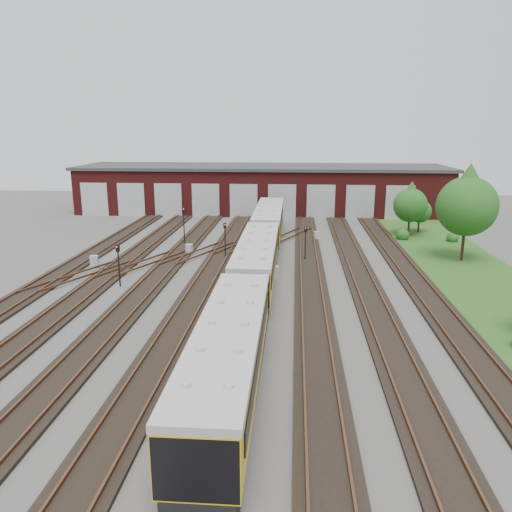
{
  "coord_description": "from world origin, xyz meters",
  "views": [
    {
      "loc": [
        4.71,
        -30.38,
        11.44
      ],
      "look_at": [
        1.82,
        6.18,
        2.0
      ],
      "focal_mm": 35.0,
      "sensor_mm": 36.0,
      "label": 1
    }
  ],
  "objects": [
    {
      "name": "signal_mast_1",
      "position": [
        -8.15,
        4.06,
        2.06
      ],
      "size": [
        0.31,
        0.3,
        3.2
      ],
      "rotation": [
        0.0,
        0.0,
        -0.38
      ],
      "color": "black",
      "rests_on": "ground"
    },
    {
      "name": "signal_mast_3",
      "position": [
        5.67,
        12.42,
        1.98
      ],
      "size": [
        0.26,
        0.24,
        3.12
      ],
      "rotation": [
        0.0,
        0.0,
        -0.22
      ],
      "color": "black",
      "rests_on": "ground"
    },
    {
      "name": "bush_1",
      "position": [
        16.08,
        22.09,
        0.69
      ],
      "size": [
        1.39,
        1.39,
        1.39
      ],
      "primitive_type": "sphere",
      "color": "#1A4915",
      "rests_on": "ground"
    },
    {
      "name": "grass_verge",
      "position": [
        19.0,
        10.0,
        0.03
      ],
      "size": [
        8.0,
        55.0,
        0.05
      ],
      "primitive_type": "cube",
      "color": "#2D531B",
      "rests_on": "ground"
    },
    {
      "name": "tree_2",
      "position": [
        19.53,
        13.72,
        5.5
      ],
      "size": [
        5.17,
        5.17,
        8.56
      ],
      "color": "#341F17",
      "rests_on": "ground"
    },
    {
      "name": "relay_cabinet_4",
      "position": [
        3.23,
        6.91,
        0.51
      ],
      "size": [
        0.7,
        0.62,
        1.02
      ],
      "primitive_type": "cube",
      "rotation": [
        0.0,
        0.0,
        0.19
      ],
      "color": "#A7AAAC",
      "rests_on": "ground"
    },
    {
      "name": "tree_0",
      "position": [
        17.03,
        23.84,
        3.84
      ],
      "size": [
        3.6,
        3.6,
        5.97
      ],
      "color": "#341F17",
      "rests_on": "ground"
    },
    {
      "name": "metro_train",
      "position": [
        2.0,
        5.06,
        1.92
      ],
      "size": [
        2.77,
        47.0,
        3.1
      ],
      "rotation": [
        0.0,
        0.0,
        0.0
      ],
      "color": "black",
      "rests_on": "ground"
    },
    {
      "name": "signal_mast_0",
      "position": [
        -6.36,
        17.96,
        2.42
      ],
      "size": [
        0.33,
        0.31,
        3.81
      ],
      "rotation": [
        0.0,
        0.0,
        0.36
      ],
      "color": "black",
      "rests_on": "ground"
    },
    {
      "name": "relay_cabinet_1",
      "position": [
        -12.01,
        8.79,
        0.54
      ],
      "size": [
        0.77,
        0.69,
        1.07
      ],
      "primitive_type": "cube",
      "rotation": [
        0.0,
        0.0,
        0.28
      ],
      "color": "#A7AAAC",
      "rests_on": "ground"
    },
    {
      "name": "bush_2",
      "position": [
        21.01,
        21.41,
        0.61
      ],
      "size": [
        1.21,
        1.21,
        1.21
      ],
      "primitive_type": "sphere",
      "color": "#1A4915",
      "rests_on": "ground"
    },
    {
      "name": "track_network",
      "position": [
        -0.17,
        0.59,
        0.11
      ],
      "size": [
        30.4,
        70.0,
        0.33
      ],
      "color": "black",
      "rests_on": "ground"
    },
    {
      "name": "maintenance_shed",
      "position": [
        -0.01,
        39.97,
        3.2
      ],
      "size": [
        51.0,
        12.5,
        6.35
      ],
      "color": "#4F1314",
      "rests_on": "ground"
    },
    {
      "name": "ground",
      "position": [
        0.0,
        0.0,
        0.0
      ],
      "size": [
        120.0,
        120.0,
        0.0
      ],
      "primitive_type": "plane",
      "color": "#4C4946",
      "rests_on": "ground"
    },
    {
      "name": "relay_cabinet_3",
      "position": [
        7.0,
        21.11,
        0.46
      ],
      "size": [
        0.67,
        0.62,
        0.91
      ],
      "primitive_type": "cube",
      "rotation": [
        0.0,
        0.0,
        0.35
      ],
      "color": "#A7AAAC",
      "rests_on": "ground"
    },
    {
      "name": "tree_1",
      "position": [
        18.6,
        25.98,
        2.73
      ],
      "size": [
        2.57,
        2.57,
        4.26
      ],
      "color": "#341F17",
      "rests_on": "ground"
    },
    {
      "name": "relay_cabinet_2",
      "position": [
        -5.02,
        13.98,
        0.49
      ],
      "size": [
        0.65,
        0.57,
        0.98
      ],
      "primitive_type": "cube",
      "rotation": [
        0.0,
        0.0,
        -0.15
      ],
      "color": "#A7AAAC",
      "rests_on": "ground"
    },
    {
      "name": "signal_mast_2",
      "position": [
        -1.51,
        13.0,
        2.06
      ],
      "size": [
        0.29,
        0.27,
        3.23
      ],
      "rotation": [
        0.0,
        0.0,
        0.36
      ],
      "color": "black",
      "rests_on": "ground"
    }
  ]
}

